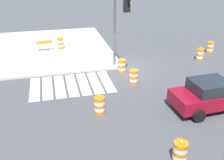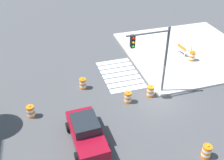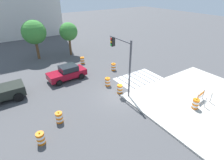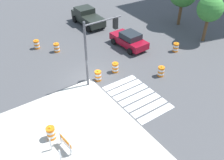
{
  "view_description": "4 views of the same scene",
  "coord_description": "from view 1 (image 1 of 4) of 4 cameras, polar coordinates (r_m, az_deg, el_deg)",
  "views": [
    {
      "loc": [
        5.09,
        16.78,
        7.32
      ],
      "look_at": [
        1.78,
        3.41,
        0.85
      ],
      "focal_mm": 41.97,
      "sensor_mm": 36.0,
      "label": 1
    },
    {
      "loc": [
        -15.2,
        8.36,
        13.27
      ],
      "look_at": [
        1.44,
        3.34,
        1.37
      ],
      "focal_mm": 43.73,
      "sensor_mm": 36.0,
      "label": 2
    },
    {
      "loc": [
        -8.89,
        -11.73,
        9.72
      ],
      "look_at": [
        0.54,
        2.19,
        0.67
      ],
      "focal_mm": 28.43,
      "sensor_mm": 36.0,
      "label": 3
    },
    {
      "loc": [
        15.2,
        -8.3,
        12.6
      ],
      "look_at": [
        2.23,
        0.67,
        1.06
      ],
      "focal_mm": 39.85,
      "sensor_mm": 36.0,
      "label": 4
    }
  ],
  "objects": [
    {
      "name": "sports_car",
      "position": [
        14.64,
        20.87,
        -2.99
      ],
      "size": [
        4.37,
        2.27,
        1.63
      ],
      "color": "maroon",
      "rests_on": "ground"
    },
    {
      "name": "traffic_barrel_far_curb",
      "position": [
        13.48,
        -2.72,
        -5.47
      ],
      "size": [
        0.56,
        0.56,
        1.02
      ],
      "color": "orange",
      "rests_on": "ground"
    },
    {
      "name": "traffic_barrel_median_near",
      "position": [
        18.28,
        2.13,
        3.1
      ],
      "size": [
        0.56,
        0.56,
        1.02
      ],
      "color": "orange",
      "rests_on": "ground"
    },
    {
      "name": "traffic_barrel_near_corner",
      "position": [
        10.87,
        14.59,
        -14.96
      ],
      "size": [
        0.56,
        0.56,
        1.02
      ],
      "color": "orange",
      "rests_on": "ground"
    },
    {
      "name": "traffic_light_pole",
      "position": [
        17.19,
        1.61,
        13.74
      ],
      "size": [
        0.47,
        3.29,
        5.5
      ],
      "color": "#4C4C51",
      "rests_on": "sidewalk_corner"
    },
    {
      "name": "traffic_barrel_median_far",
      "position": [
        16.63,
        4.69,
        0.71
      ],
      "size": [
        0.56,
        0.56,
        1.02
      ],
      "color": "orange",
      "rests_on": "ground"
    },
    {
      "name": "ground_plane",
      "position": [
        19.0,
        2.73,
        2.5
      ],
      "size": [
        120.0,
        120.0,
        0.0
      ],
      "primitive_type": "plane",
      "color": "#474749"
    },
    {
      "name": "traffic_barrel_crosswalk_end",
      "position": [
        21.6,
        18.6,
        5.31
      ],
      "size": [
        0.56,
        0.56,
        1.02
      ],
      "color": "orange",
      "rests_on": "ground"
    },
    {
      "name": "sidewalk_corner",
      "position": [
        23.92,
        -15.54,
        6.63
      ],
      "size": [
        12.0,
        12.0,
        0.15
      ],
      "primitive_type": "cube",
      "color": "#BCB7AD",
      "rests_on": "ground"
    },
    {
      "name": "traffic_barrel_on_sidewalk",
      "position": [
        23.18,
        -11.18,
        7.87
      ],
      "size": [
        0.56,
        0.56,
        1.02
      ],
      "color": "orange",
      "rests_on": "sidewalk_corner"
    },
    {
      "name": "crosswalk_stripes",
      "position": [
        16.7,
        -8.76,
        -1.09
      ],
      "size": [
        5.1,
        3.2,
        0.02
      ],
      "color": "silver",
      "rests_on": "ground"
    },
    {
      "name": "construction_barricade",
      "position": [
        22.92,
        -14.56,
        7.64
      ],
      "size": [
        1.31,
        0.91,
        1.0
      ],
      "color": "silver",
      "rests_on": "sidewalk_corner"
    },
    {
      "name": "traffic_barrel_lane_center",
      "position": [
        23.68,
        20.59,
        6.7
      ],
      "size": [
        0.56,
        0.56,
        1.02
      ],
      "color": "orange",
      "rests_on": "ground"
    }
  ]
}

